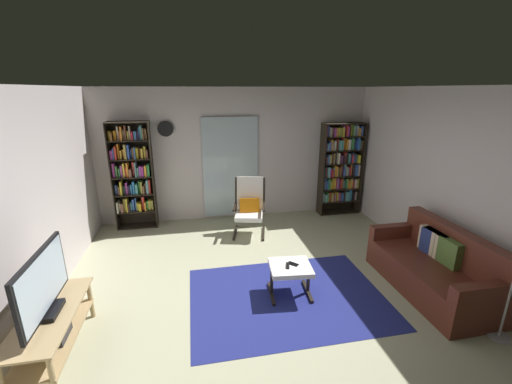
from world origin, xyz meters
The scene contains 16 objects.
ground_plane centered at (0.00, 0.00, 0.00)m, with size 7.02×7.02×0.00m, color #ADAD8B.
wall_back centered at (0.00, 2.90, 1.30)m, with size 5.60×0.06×2.60m, color silver.
wall_left centered at (-2.70, 0.00, 1.30)m, with size 0.06×6.00×2.60m, color silver.
wall_right centered at (2.70, 0.00, 1.30)m, with size 0.06×6.00×2.60m, color silver.
glass_door_panel centered at (-0.12, 2.83, 1.05)m, with size 1.10×0.01×2.00m, color silver.
area_rug centered at (0.24, -0.08, 0.00)m, with size 2.45×1.79×0.01m, color navy.
tv_stand centered at (-2.30, -0.57, 0.33)m, with size 0.48×1.22×0.49m.
television centered at (-2.29, -0.57, 0.80)m, with size 0.20×1.02×0.64m.
bookshelf_near_tv centered at (-1.96, 2.69, 1.07)m, with size 0.73×0.30×2.01m.
bookshelf_near_sofa centered at (2.16, 2.66, 1.03)m, with size 0.86×0.30×1.91m.
leather_sofa centered at (2.17, -0.28, 0.32)m, with size 0.80×1.75×0.85m.
lounge_armchair centered at (0.12, 2.02, 0.53)m, with size 0.70×0.76×1.02m.
ottoman centered at (0.29, -0.02, 0.34)m, with size 0.56×0.53×0.42m.
tv_remote centered at (0.25, -0.03, 0.43)m, with size 0.04×0.14×0.02m, color black.
cell_phone centered at (0.33, 0.00, 0.42)m, with size 0.07×0.14×0.01m, color black.
wall_clock centered at (-1.32, 2.82, 1.85)m, with size 0.29×0.03×0.29m.
Camera 1 is at (-0.86, -3.57, 2.55)m, focal length 23.08 mm.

